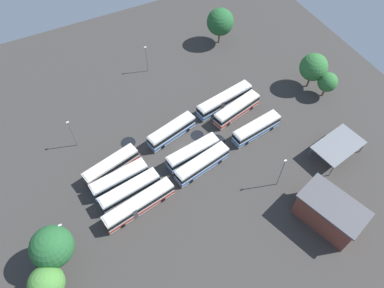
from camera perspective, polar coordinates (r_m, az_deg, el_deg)
name	(u,v)px	position (r m, az deg, el deg)	size (l,w,h in m)	color
ground_plane	(187,152)	(77.13, -0.81, -1.22)	(110.02, 110.02, 0.00)	#383533
bus_row0_slot0	(139,205)	(69.33, -8.37, -9.46)	(14.62, 5.05, 3.44)	silver
bus_row0_slot1	(130,191)	(71.01, -9.78, -7.29)	(12.49, 4.33, 3.44)	silver
bus_row0_slot2	(119,179)	(72.70, -11.36, -5.46)	(11.86, 3.98, 3.44)	silver
bus_row0_slot3	(111,166)	(74.71, -12.62, -3.41)	(12.03, 5.32, 3.44)	silver
bus_row1_slot0	(202,164)	(73.23, 1.60, -3.14)	(12.51, 4.93, 3.44)	silver
bus_row1_slot1	(193,153)	(74.76, 0.12, -1.36)	(11.95, 4.12, 3.44)	silver
bus_row1_slot3	(172,131)	(78.26, -3.23, 2.03)	(11.71, 5.32, 3.44)	silver
bus_row2_slot0	(256,128)	(79.85, 10.12, 2.43)	(11.77, 4.14, 3.44)	silver
bus_row2_slot2	(237,109)	(82.87, 7.06, 5.48)	(12.33, 5.43, 3.44)	silver
bus_row2_slot3	(224,100)	(84.45, 5.11, 6.89)	(14.62, 5.02, 3.44)	silver
depot_building	(330,212)	(70.98, 20.87, -10.02)	(10.00, 13.17, 6.24)	brown
maintenance_shelter	(339,145)	(79.93, 22.12, -0.17)	(11.36, 8.09, 3.46)	slate
lamp_post_near_entrance	(72,133)	(78.72, -18.37, 1.69)	(0.56, 0.28, 7.78)	slate
lamp_post_far_corner	(147,58)	(91.87, -7.16, 13.32)	(0.56, 0.28, 7.53)	slate
lamp_post_mid_lot	(67,235)	(66.51, -19.17, -13.34)	(0.56, 0.28, 8.64)	slate
lamp_post_by_building	(281,172)	(70.87, 13.90, -4.26)	(0.56, 0.28, 8.56)	slate
tree_east_edge	(46,283)	(64.54, -21.98, -19.73)	(5.73, 5.73, 7.65)	brown
tree_west_edge	(220,22)	(99.17, 4.47, 18.65)	(7.03, 7.03, 9.94)	brown
tree_northwest	(52,247)	(64.48, -21.21, -14.91)	(7.07, 7.07, 9.99)	brown
tree_north_edge	(328,82)	(90.30, 20.60, 9.13)	(4.55, 4.55, 6.64)	brown
tree_northeast	(314,67)	(90.34, 18.62, 11.42)	(6.45, 6.45, 9.32)	brown
puddle_between_rows	(197,135)	(79.75, 0.82, 1.39)	(2.94, 2.94, 0.01)	black
puddle_near_shelter	(128,143)	(79.72, -10.04, 0.19)	(3.25, 3.25, 0.01)	black
puddle_centre_drain	(217,141)	(78.91, 3.91, 0.42)	(3.79, 3.79, 0.01)	black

